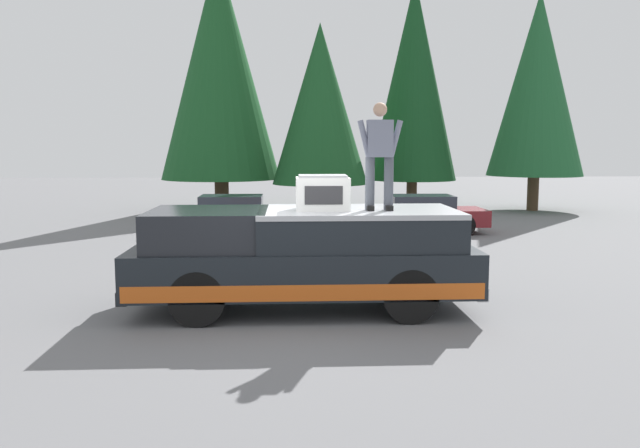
{
  "coord_description": "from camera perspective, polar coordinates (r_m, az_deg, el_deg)",
  "views": [
    {
      "loc": [
        -9.7,
        -0.07,
        2.66
      ],
      "look_at": [
        0.95,
        -0.61,
        1.35
      ],
      "focal_mm": 35.6,
      "sensor_mm": 36.0,
      "label": 1
    }
  ],
  "objects": [
    {
      "name": "parked_car_maroon",
      "position": [
        19.8,
        8.86,
        0.9
      ],
      "size": [
        1.64,
        4.1,
        1.16
      ],
      "color": "maroon",
      "rests_on": "ground"
    },
    {
      "name": "pickup_truck",
      "position": [
        10.31,
        -1.49,
        -2.98
      ],
      "size": [
        2.01,
        5.54,
        1.65
      ],
      "color": "black",
      "rests_on": "ground"
    },
    {
      "name": "conifer_left",
      "position": [
        27.31,
        8.41,
        12.63
      ],
      "size": [
        3.67,
        3.67,
        9.52
      ],
      "color": "#4C3826",
      "rests_on": "ground"
    },
    {
      "name": "conifer_center_right",
      "position": [
        26.39,
        -9.03,
        13.75
      ],
      "size": [
        4.79,
        4.79,
        10.28
      ],
      "color": "#4C3826",
      "rests_on": "ground"
    },
    {
      "name": "conifer_far_left",
      "position": [
        27.84,
        18.95,
        11.76
      ],
      "size": [
        3.86,
        3.86,
        8.86
      ],
      "color": "#4C3826",
      "rests_on": "ground"
    },
    {
      "name": "compressor_unit",
      "position": [
        10.08,
        0.23,
        2.83
      ],
      "size": [
        0.65,
        0.84,
        0.56
      ],
      "color": "white",
      "rests_on": "pickup_truck"
    },
    {
      "name": "conifer_center_left",
      "position": [
        24.91,
        0.01,
        10.69
      ],
      "size": [
        3.73,
        3.73,
        7.35
      ],
      "color": "#4C3826",
      "rests_on": "ground"
    },
    {
      "name": "ground_plane",
      "position": [
        10.06,
        -3.26,
        -8.35
      ],
      "size": [
        90.0,
        90.0,
        0.0
      ],
      "primitive_type": "plane",
      "color": "slate"
    },
    {
      "name": "person_on_truck_bed",
      "position": [
        10.09,
        5.38,
        6.35
      ],
      "size": [
        0.29,
        0.72,
        1.69
      ],
      "color": "#4C515B",
      "rests_on": "pickup_truck"
    },
    {
      "name": "parked_car_white",
      "position": [
        19.68,
        -8.17,
        0.87
      ],
      "size": [
        1.64,
        4.1,
        1.16
      ],
      "color": "white",
      "rests_on": "ground"
    }
  ]
}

